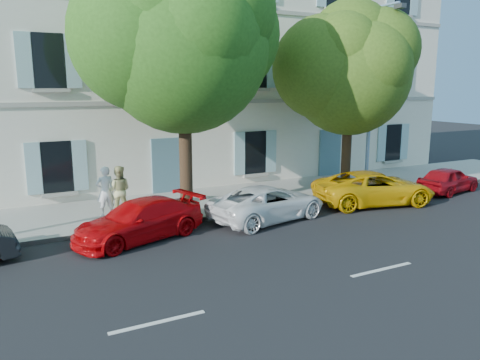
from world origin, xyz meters
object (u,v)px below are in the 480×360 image
car_red_hatchback (448,180)px  pedestrian_b (119,191)px  street_lamp (373,90)px  tree_left (183,48)px  tree_right (350,75)px  pedestrian_a (105,191)px  car_white_coupe (268,203)px  car_red_coupe (139,220)px  car_yellow_supercar (374,188)px

car_red_hatchback → pedestrian_b: 14.23m
car_red_hatchback → street_lamp: 5.45m
tree_left → street_lamp: size_ratio=1.17×
car_red_hatchback → tree_right: (-4.35, 1.80, 4.54)m
street_lamp → pedestrian_a: size_ratio=4.33×
car_white_coupe → tree_right: tree_right is taller
car_red_coupe → tree_left: tree_left is taller
pedestrian_b → street_lamp: bearing=-166.4°
tree_left → car_yellow_supercar: bearing=-11.8°
pedestrian_b → car_white_coupe: bearing=172.0°
car_white_coupe → car_red_coupe: bearing=79.0°
tree_left → pedestrian_b: size_ratio=5.07×
car_yellow_supercar → car_red_hatchback: 4.43m
tree_right → tree_left: bearing=-177.5°
car_red_hatchback → pedestrian_b: size_ratio=1.93×
car_yellow_supercar → car_red_coupe: bearing=102.4°
tree_right → pedestrian_a: tree_right is taller
car_white_coupe → car_red_hatchback: (9.36, 0.04, -0.03)m
car_red_hatchback → car_yellow_supercar: bearing=80.5°
pedestrian_a → pedestrian_b: 0.46m
tree_left → pedestrian_a: bearing=156.8°
tree_left → car_red_hatchback: bearing=-7.1°
tree_right → pedestrian_b: tree_right is taller
car_red_coupe → car_yellow_supercar: 9.57m
car_yellow_supercar → car_red_hatchback: (4.43, 0.08, -0.09)m
car_red_hatchback → pedestrian_a: pedestrian_a is taller
car_yellow_supercar → street_lamp: bearing=-21.5°
tree_left → pedestrian_a: tree_left is taller
car_yellow_supercar → pedestrian_b: bearing=87.2°
car_red_hatchback → tree_left: tree_left is taller
street_lamp → pedestrian_b: bearing=172.7°
car_yellow_supercar → pedestrian_a: 10.38m
car_red_coupe → tree_left: bearing=108.1°
tree_left → tree_right: bearing=2.5°
car_red_coupe → pedestrian_a: size_ratio=2.38×
tree_left → tree_right: size_ratio=1.16×
car_yellow_supercar → pedestrian_a: size_ratio=2.71×
car_red_coupe → car_red_hatchback: 14.00m
car_white_coupe → tree_right: (5.02, 1.84, 4.51)m
car_red_hatchback → tree_right: tree_right is taller
pedestrian_a → pedestrian_b: pedestrian_a is taller
car_white_coupe → car_yellow_supercar: size_ratio=0.92×
car_yellow_supercar → pedestrian_b: 9.92m
car_white_coupe → street_lamp: bearing=-89.6°
car_yellow_supercar → tree_left: size_ratio=0.54×
pedestrian_a → pedestrian_b: bearing=165.3°
car_red_coupe → tree_right: 10.82m
car_white_coupe → tree_right: size_ratio=0.57×
pedestrian_a → street_lamp: bearing=167.3°
car_red_hatchback → pedestrian_b: (-14.00, 2.52, 0.45)m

